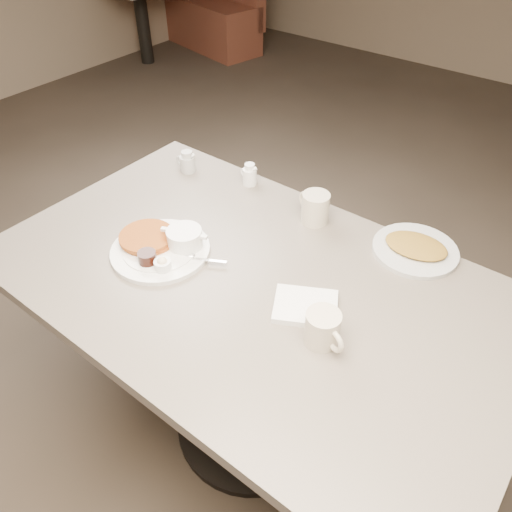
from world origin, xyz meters
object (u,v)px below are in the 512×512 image
Objects in this scene: coffee_mug_far at (315,208)px; coffee_mug_near at (323,328)px; diner_table at (252,319)px; hash_plate at (415,249)px; main_plate at (163,245)px; creamer_right at (250,175)px; creamer_left at (187,162)px; booth_back_left at (205,3)px.

coffee_mug_near is at bearing -54.89° from coffee_mug_far.
hash_plate is at bearing 51.27° from diner_table.
main_plate is 2.94× the size of coffee_mug_near.
diner_table is 18.75× the size of creamer_right.
creamer_right is (-0.59, 0.45, -0.01)m from coffee_mug_near.
main_plate is at bearing -55.38° from creamer_left.
creamer_right is at bearing -179.44° from hash_plate.
creamer_left is at bearing 150.07° from diner_table.
booth_back_left is at bearing 136.10° from coffee_mug_near.
coffee_mug_near is 1.65× the size of creamer_right.
diner_table is 0.66m from creamer_left.
coffee_mug_near is at bearing -0.51° from main_plate.
coffee_mug_far is at bearing 2.70° from creamer_left.
hash_plate is 0.18× the size of booth_back_left.
creamer_left is (-0.82, 0.38, -0.01)m from coffee_mug_near.
diner_table is 5.21× the size of hash_plate.
diner_table is 0.35m from main_plate.
coffee_mug_near reaches higher than creamer_left.
diner_table is 0.94× the size of booth_back_left.
diner_table is 4.35m from booth_back_left.
creamer_left is 1.04× the size of creamer_right.
hash_plate is at bearing 85.39° from coffee_mug_near.
main_plate is at bearing -123.74° from coffee_mug_far.
diner_table is at bearing -87.87° from coffee_mug_far.
booth_back_left is (-2.49, 2.80, -0.38)m from creamer_left.
coffee_mug_near is (0.28, -0.07, 0.22)m from diner_table.
booth_back_left reaches higher than coffee_mug_near.
main_plate is at bearing -49.13° from booth_back_left.
coffee_mug_far reaches higher than diner_table.
main_plate is (-0.28, -0.07, 0.19)m from diner_table.
creamer_right is at bearing 142.22° from coffee_mug_near.
coffee_mug_near reaches higher than diner_table.
coffee_mug_far is 1.61× the size of creamer_left.
creamer_left is at bearing 124.62° from main_plate.
creamer_left is 0.24m from creamer_right.
creamer_left is at bearing -48.36° from booth_back_left.
booth_back_left is at bearing 140.86° from hash_plate.
creamer_left is at bearing -163.37° from creamer_right.
booth_back_left is (-3.31, 3.19, -0.39)m from coffee_mug_near.
creamer_left is at bearing 154.89° from coffee_mug_near.
diner_table is at bearing -128.73° from hash_plate.
creamer_right is 0.05× the size of booth_back_left.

